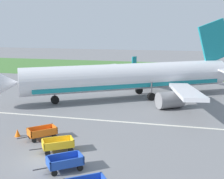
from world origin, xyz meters
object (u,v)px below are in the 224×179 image
Objects in this scene: baggage_cart_second_in_row at (65,162)px; traffic_cone_near_plane at (17,133)px; baggage_cart_third_in_row at (58,145)px; airplane at (136,77)px; baggage_cart_fourth_in_row at (42,132)px.

baggage_cart_second_in_row is 8.79m from traffic_cone_near_plane.
baggage_cart_second_in_row is 4.64× the size of traffic_cone_near_plane.
baggage_cart_second_in_row is at bearing -58.05° from baggage_cart_third_in_row.
airplane is 19.21m from baggage_cart_fourth_in_row.
baggage_cart_fourth_in_row reaches higher than traffic_cone_near_plane.
airplane reaches higher than baggage_cart_third_in_row.
baggage_cart_third_in_row is 3.51m from baggage_cart_fourth_in_row.
baggage_cart_third_in_row and baggage_cart_fourth_in_row have the same top height.
traffic_cone_near_plane is at bearing -179.87° from baggage_cart_fourth_in_row.
baggage_cart_fourth_in_row is at bearing -107.12° from airplane.
traffic_cone_near_plane is at bearing 142.67° from baggage_cart_second_in_row.
traffic_cone_near_plane is at bearing -114.08° from airplane.
baggage_cart_second_in_row is 3.50m from baggage_cart_third_in_row.
baggage_cart_fourth_in_row is at bearing 129.85° from baggage_cart_second_in_row.
baggage_cart_fourth_in_row is at bearing 0.13° from traffic_cone_near_plane.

